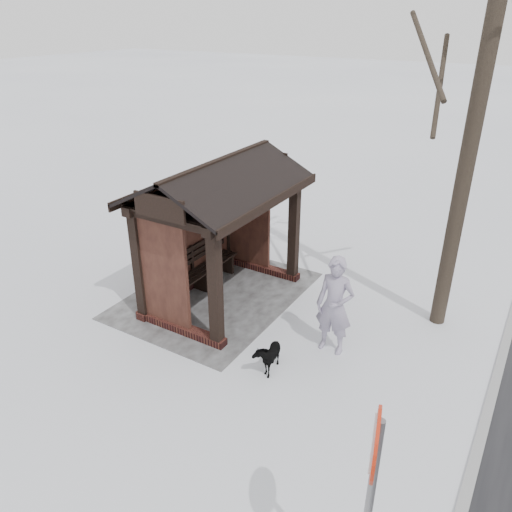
{
  "coord_description": "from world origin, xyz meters",
  "views": [
    {
      "loc": [
        7.65,
        5.48,
        5.62
      ],
      "look_at": [
        -0.04,
        0.8,
        1.2
      ],
      "focal_mm": 35.0,
      "sensor_mm": 36.0,
      "label": 1
    }
  ],
  "objects": [
    {
      "name": "bus_shelter",
      "position": [
        0.0,
        -0.16,
        2.17
      ],
      "size": [
        3.6,
        2.4,
        3.09
      ],
      "color": "#351413",
      "rests_on": "ground"
    },
    {
      "name": "kerb",
      "position": [
        0.0,
        5.5,
        0.01
      ],
      "size": [
        120.0,
        0.15,
        0.06
      ],
      "primitive_type": "cube",
      "color": "gray",
      "rests_on": "ground"
    },
    {
      "name": "ground",
      "position": [
        0.0,
        0.0,
        0.0
      ],
      "size": [
        120.0,
        120.0,
        0.0
      ],
      "primitive_type": "plane",
      "color": "silver",
      "rests_on": "ground"
    },
    {
      "name": "road_sign",
      "position": [
        4.43,
        4.73,
        1.85
      ],
      "size": [
        0.65,
        0.2,
        2.61
      ],
      "rotation": [
        0.0,
        0.0,
        0.26
      ],
      "color": "slate",
      "rests_on": "ground"
    },
    {
      "name": "trampled_patch",
      "position": [
        0.0,
        -0.2,
        0.01
      ],
      "size": [
        4.2,
        3.2,
        0.02
      ],
      "primitive_type": "cube",
      "color": "gray",
      "rests_on": "ground"
    },
    {
      "name": "pedestrian",
      "position": [
        0.49,
        2.76,
        0.94
      ],
      "size": [
        0.47,
        0.7,
        1.87
      ],
      "primitive_type": "imported",
      "rotation": [
        0.0,
        0.0,
        1.61
      ],
      "color": "#9A8FA8",
      "rests_on": "ground"
    },
    {
      "name": "dog",
      "position": [
        1.59,
        2.03,
        0.31
      ],
      "size": [
        0.78,
        0.46,
        0.62
      ],
      "primitive_type": "imported",
      "rotation": [
        0.0,
        0.0,
        1.75
      ],
      "color": "black",
      "rests_on": "ground"
    }
  ]
}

